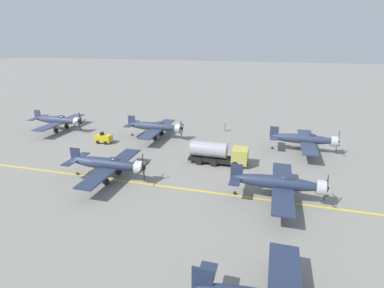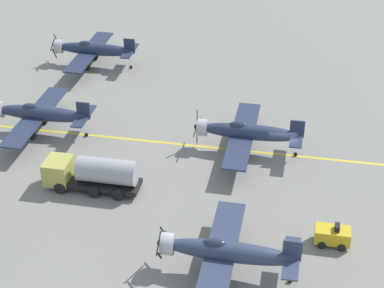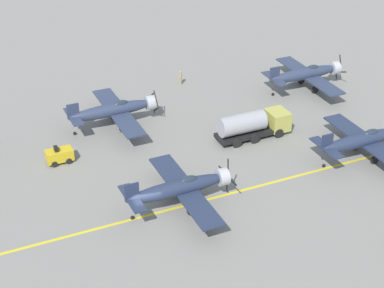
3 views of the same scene
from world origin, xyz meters
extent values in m
plane|color=gray|center=(0.00, 0.00, 0.00)|extent=(400.00, 400.00, 0.00)
cube|color=yellow|center=(0.00, 0.00, 0.00)|extent=(0.30, 160.00, 0.01)
ellipsoid|color=#2E3952|center=(-16.55, 2.40, 2.05)|extent=(1.50, 9.50, 1.42)
cylinder|color=#B7B7BC|center=(-16.55, 6.85, 2.05)|extent=(1.58, 0.90, 1.58)
ellipsoid|color=#232D3D|center=(-16.55, 3.54, 2.61)|extent=(0.80, 1.70, 0.76)
cube|color=#2E3952|center=(-16.55, 3.16, 1.71)|extent=(12.00, 2.10, 0.16)
cube|color=#2E3952|center=(-16.55, -1.69, 2.20)|extent=(4.40, 1.10, 0.12)
cube|color=#2E3952|center=(-16.55, -1.69, 2.85)|extent=(0.14, 1.30, 1.60)
sphere|color=black|center=(-16.55, 7.35, 2.05)|extent=(0.56, 0.56, 0.56)
cube|color=black|center=(-17.24, 7.35, 2.58)|extent=(1.48, 0.06, 1.17)
cube|color=black|center=(-17.08, 7.35, 1.35)|extent=(1.17, 0.06, 1.48)
cube|color=black|center=(-15.85, 7.35, 1.52)|extent=(1.48, 0.06, 1.17)
cube|color=black|center=(-16.02, 7.35, 2.75)|extent=(1.17, 0.06, 1.48)
cylinder|color=black|center=(-18.05, 3.16, 1.08)|extent=(0.14, 0.14, 1.26)
cylinder|color=black|center=(-18.05, 3.16, 0.45)|extent=(0.22, 0.90, 0.90)
cylinder|color=black|center=(-15.05, 3.16, 1.08)|extent=(0.14, 0.14, 1.26)
cylinder|color=black|center=(-15.05, 3.16, 0.45)|extent=(0.22, 0.90, 0.90)
cylinder|color=black|center=(-16.55, -1.75, 0.18)|extent=(0.12, 0.36, 0.36)
ellipsoid|color=#252F49|center=(0.00, 2.93, 2.05)|extent=(1.50, 9.50, 1.42)
cylinder|color=#B7B7BC|center=(0.00, 7.38, 2.05)|extent=(1.58, 0.90, 1.58)
ellipsoid|color=#232D3D|center=(0.00, 4.07, 2.61)|extent=(0.80, 1.70, 0.76)
cube|color=#252F49|center=(0.00, 3.69, 1.71)|extent=(12.00, 2.10, 0.16)
cube|color=#252F49|center=(0.00, -1.16, 2.20)|extent=(4.40, 1.10, 0.12)
cube|color=#252F49|center=(0.00, -1.16, 2.85)|extent=(0.14, 1.30, 1.60)
sphere|color=black|center=(0.00, 7.88, 2.05)|extent=(0.56, 0.56, 0.56)
cube|color=black|center=(-0.88, 7.88, 2.11)|extent=(1.76, 0.06, 0.27)
cube|color=black|center=(-0.07, 7.88, 1.18)|extent=(0.27, 0.06, 1.76)
cube|color=black|center=(0.87, 7.88, 1.99)|extent=(1.76, 0.06, 0.27)
cube|color=black|center=(0.06, 7.88, 2.92)|extent=(0.27, 0.06, 1.76)
cylinder|color=black|center=(-1.50, 3.69, 1.08)|extent=(0.14, 0.14, 1.26)
cylinder|color=black|center=(-1.50, 3.69, 0.45)|extent=(0.22, 0.90, 0.90)
cylinder|color=black|center=(1.50, 3.69, 1.08)|extent=(0.14, 0.14, 1.26)
cylinder|color=black|center=(1.50, 3.69, 0.45)|extent=(0.22, 0.90, 0.90)
cylinder|color=black|center=(0.00, -1.22, 0.18)|extent=(0.12, 0.36, 0.36)
ellipsoid|color=#252F49|center=(-0.27, 22.74, 2.05)|extent=(1.50, 9.50, 1.42)
ellipsoid|color=#232D3D|center=(-0.27, 23.88, 2.61)|extent=(0.80, 1.70, 0.76)
cube|color=#252F49|center=(-0.27, 23.50, 1.71)|extent=(12.00, 2.10, 0.16)
cube|color=#252F49|center=(-0.27, 18.65, 2.20)|extent=(4.40, 1.10, 0.12)
cube|color=#252F49|center=(-0.27, 18.65, 2.85)|extent=(0.14, 1.30, 1.60)
cylinder|color=black|center=(-1.77, 23.50, 1.08)|extent=(0.14, 0.14, 1.26)
cylinder|color=black|center=(-1.77, 23.50, 0.45)|extent=(0.22, 0.90, 0.90)
cylinder|color=black|center=(1.23, 23.50, 1.08)|extent=(0.14, 0.14, 1.26)
cylinder|color=black|center=(1.23, 23.50, 0.45)|extent=(0.22, 0.90, 0.90)
cylinder|color=black|center=(-0.27, 18.59, 0.18)|extent=(0.12, 0.36, 0.36)
ellipsoid|color=#222C45|center=(15.57, 22.75, 2.05)|extent=(1.50, 9.50, 1.42)
cylinder|color=#B7B7BC|center=(15.57, 27.20, 2.05)|extent=(1.58, 0.90, 1.58)
ellipsoid|color=#232D3D|center=(15.57, 23.89, 2.61)|extent=(0.80, 1.70, 0.76)
cube|color=#222C45|center=(15.57, 23.51, 1.71)|extent=(12.00, 2.10, 0.16)
cube|color=#222C45|center=(15.57, 18.66, 2.20)|extent=(4.40, 1.10, 0.12)
cube|color=#222C45|center=(15.57, 18.66, 2.85)|extent=(0.14, 1.30, 1.60)
sphere|color=black|center=(15.57, 27.70, 2.05)|extent=(0.56, 0.56, 0.56)
cube|color=black|center=(16.31, 27.70, 1.59)|extent=(1.56, 0.06, 1.04)
cube|color=black|center=(16.03, 27.70, 2.79)|extent=(1.04, 0.06, 1.56)
cube|color=black|center=(14.83, 27.70, 2.51)|extent=(1.56, 0.06, 1.04)
cube|color=black|center=(15.11, 27.70, 1.31)|extent=(1.04, 0.06, 1.56)
cylinder|color=black|center=(14.07, 23.51, 1.08)|extent=(0.14, 0.14, 1.26)
cylinder|color=black|center=(14.07, 23.51, 0.45)|extent=(0.22, 0.90, 0.90)
cylinder|color=black|center=(17.07, 23.51, 1.08)|extent=(0.14, 0.14, 1.26)
cylinder|color=black|center=(17.07, 23.51, 0.45)|extent=(0.22, 0.90, 0.90)
cylinder|color=black|center=(15.57, 18.60, 0.18)|extent=(0.12, 0.36, 0.36)
cube|color=black|center=(-8.37, 15.16, 0.62)|extent=(2.25, 8.00, 0.40)
cube|color=#B2AD4C|center=(-8.37, 18.12, 1.42)|extent=(2.50, 2.08, 2.00)
cylinder|color=#9E9EA3|center=(-8.37, 13.84, 1.93)|extent=(2.10, 4.96, 2.10)
cylinder|color=black|center=(-9.56, 17.64, 0.50)|extent=(0.30, 1.00, 1.00)
cylinder|color=black|center=(-7.18, 17.64, 0.50)|extent=(0.30, 1.00, 1.00)
cylinder|color=black|center=(-9.56, 14.76, 0.50)|extent=(0.30, 1.00, 1.00)
cylinder|color=black|center=(-7.18, 14.76, 0.50)|extent=(0.30, 1.00, 1.00)
cylinder|color=black|center=(-9.56, 12.68, 0.50)|extent=(0.30, 1.00, 1.00)
cylinder|color=black|center=(-7.18, 12.68, 0.50)|extent=(0.30, 1.00, 1.00)
cube|color=gold|center=(-11.81, -4.54, 0.80)|extent=(1.40, 2.60, 1.10)
cube|color=black|center=(-11.81, -4.80, 1.57)|extent=(0.70, 0.36, 0.44)
cylinder|color=black|center=(-12.49, -3.82, 0.30)|extent=(0.20, 0.60, 0.60)
cylinder|color=black|center=(-11.12, -3.82, 0.30)|extent=(0.20, 0.60, 0.60)
cylinder|color=black|center=(-12.49, -5.25, 0.30)|extent=(0.20, 0.60, 0.60)
cylinder|color=black|center=(-11.12, -5.25, 0.30)|extent=(0.20, 0.60, 0.60)
camera|label=1|loc=(29.22, 21.78, 16.31)|focal=28.00mm
camera|label=2|loc=(-50.12, -1.39, 31.17)|focal=60.00mm
camera|label=3|loc=(42.55, -14.89, 33.23)|focal=60.00mm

